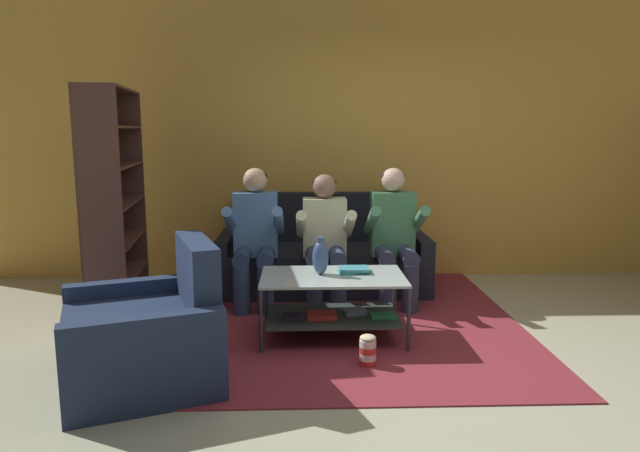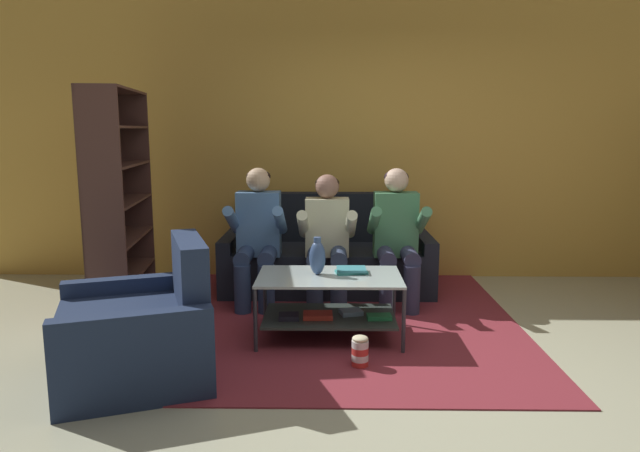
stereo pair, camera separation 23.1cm
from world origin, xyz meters
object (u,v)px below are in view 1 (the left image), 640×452
object	(u,v)px
person_seated_middle	(325,235)
armchair	(147,337)
coffee_table	(333,298)
bookshelf	(110,222)
person_seated_left	(255,232)
person_seated_right	(394,232)
popcorn_tub	(368,350)
book_stack	(354,270)
vase	(320,257)
couch	(323,258)

from	to	relation	value
person_seated_middle	armchair	distance (m)	1.94
person_seated_middle	coffee_table	size ratio (longest dim) A/B	1.09
bookshelf	armchair	distance (m)	1.58
person_seated_left	person_seated_right	distance (m)	1.21
armchair	popcorn_tub	distance (m)	1.39
coffee_table	armchair	world-z (taller)	armchair
coffee_table	book_stack	bearing A→B (deg)	26.80
person_seated_middle	book_stack	xyz separation A→B (m)	(0.18, -0.75, -0.13)
vase	armchair	distance (m)	1.34
coffee_table	bookshelf	world-z (taller)	bookshelf
bookshelf	popcorn_tub	size ratio (longest dim) A/B	8.75
person_seated_right	book_stack	world-z (taller)	person_seated_right
popcorn_tub	person_seated_middle	bearing A→B (deg)	99.25
person_seated_left	book_stack	size ratio (longest dim) A/B	4.81
couch	person_seated_middle	xyz separation A→B (m)	(0.00, -0.53, 0.33)
couch	book_stack	bearing A→B (deg)	-81.85
person_seated_middle	couch	bearing A→B (deg)	90.00
person_seated_middle	vase	bearing A→B (deg)	-94.88
person_seated_right	book_stack	size ratio (longest dim) A/B	4.80
person_seated_left	bookshelf	world-z (taller)	bookshelf
armchair	person_seated_middle	bearing A→B (deg)	53.16
person_seated_middle	vase	world-z (taller)	person_seated_middle
person_seated_left	armchair	bearing A→B (deg)	-109.44
vase	popcorn_tub	distance (m)	0.80
couch	armchair	size ratio (longest dim) A/B	1.71
person_seated_left	bookshelf	xyz separation A→B (m)	(-1.18, -0.17, 0.13)
person_seated_left	person_seated_middle	bearing A→B (deg)	-0.49
bookshelf	person_seated_left	bearing A→B (deg)	8.45
person_seated_right	vase	xyz separation A→B (m)	(-0.67, -0.80, -0.04)
person_seated_left	vase	bearing A→B (deg)	-56.21
book_stack	bookshelf	world-z (taller)	bookshelf
person_seated_left	popcorn_tub	distance (m)	1.68
bookshelf	person_seated_middle	bearing A→B (deg)	5.44
bookshelf	armchair	xyz separation A→B (m)	(0.63, -1.36, -0.49)
coffee_table	book_stack	xyz separation A→B (m)	(0.16, 0.08, 0.19)
popcorn_tub	couch	bearing A→B (deg)	96.69
person_seated_middle	person_seated_right	world-z (taller)	person_seated_right
coffee_table	armchair	size ratio (longest dim) A/B	0.90
armchair	popcorn_tub	xyz separation A→B (m)	(1.37, 0.18, -0.18)
couch	bookshelf	world-z (taller)	bookshelf
book_stack	couch	bearing A→B (deg)	98.15
person_seated_right	book_stack	xyz separation A→B (m)	(-0.42, -0.76, -0.15)
person_seated_right	popcorn_tub	xyz separation A→B (m)	(-0.38, -1.36, -0.54)
couch	popcorn_tub	distance (m)	1.90
book_stack	bookshelf	xyz separation A→B (m)	(-1.96, 0.58, 0.28)
popcorn_tub	book_stack	bearing A→B (deg)	93.53
coffee_table	couch	bearing A→B (deg)	90.93
couch	popcorn_tub	size ratio (longest dim) A/B	9.30
vase	couch	bearing A→B (deg)	87.06
vase	book_stack	size ratio (longest dim) A/B	1.12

